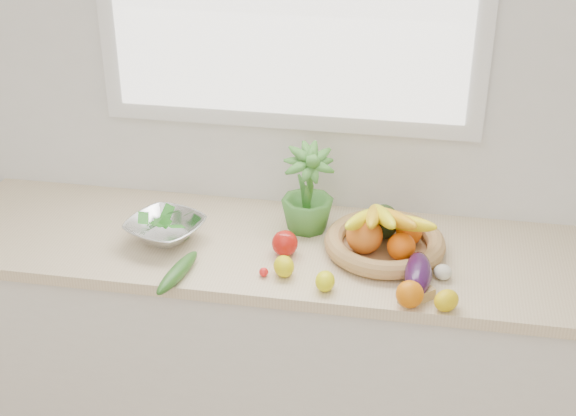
% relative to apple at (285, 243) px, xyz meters
% --- Properties ---
extents(back_wall, '(4.50, 0.02, 2.70)m').
position_rel_apple_xyz_m(back_wall, '(-0.05, 0.36, 0.41)').
color(back_wall, white).
rests_on(back_wall, ground).
extents(counter_cabinet, '(2.20, 0.58, 0.86)m').
position_rel_apple_xyz_m(counter_cabinet, '(-0.05, 0.06, -0.51)').
color(counter_cabinet, silver).
rests_on(counter_cabinet, ground).
extents(countertop, '(2.24, 0.62, 0.04)m').
position_rel_apple_xyz_m(countertop, '(-0.05, 0.06, -0.06)').
color(countertop, beige).
rests_on(countertop, counter_cabinet).
extents(orange_loose, '(0.08, 0.08, 0.08)m').
position_rel_apple_xyz_m(orange_loose, '(0.41, -0.22, -0.00)').
color(orange_loose, orange).
rests_on(orange_loose, countertop).
extents(lemon_a, '(0.06, 0.08, 0.06)m').
position_rel_apple_xyz_m(lemon_a, '(0.16, -0.18, -0.01)').
color(lemon_a, yellow).
rests_on(lemon_a, countertop).
extents(lemon_b, '(0.10, 0.10, 0.06)m').
position_rel_apple_xyz_m(lemon_b, '(0.52, -0.22, -0.01)').
color(lemon_b, yellow).
rests_on(lemon_b, countertop).
extents(lemon_c, '(0.09, 0.10, 0.06)m').
position_rel_apple_xyz_m(lemon_c, '(0.02, -0.12, -0.01)').
color(lemon_c, '#D3C80B').
rests_on(lemon_c, countertop).
extents(apple, '(0.11, 0.11, 0.09)m').
position_rel_apple_xyz_m(apple, '(0.00, 0.00, 0.00)').
color(apple, '#B6150E').
rests_on(apple, countertop).
extents(ginger, '(0.11, 0.11, 0.03)m').
position_rel_apple_xyz_m(ginger, '(0.43, -0.19, -0.03)').
color(ginger, tan).
rests_on(ginger, countertop).
extents(garlic_a, '(0.07, 0.07, 0.05)m').
position_rel_apple_xyz_m(garlic_a, '(0.51, -0.05, -0.02)').
color(garlic_a, white).
rests_on(garlic_a, countertop).
extents(garlic_b, '(0.05, 0.05, 0.04)m').
position_rel_apple_xyz_m(garlic_b, '(0.49, 0.09, -0.02)').
color(garlic_b, white).
rests_on(garlic_b, countertop).
extents(garlic_c, '(0.06, 0.06, 0.04)m').
position_rel_apple_xyz_m(garlic_c, '(0.44, 0.00, -0.02)').
color(garlic_c, silver).
rests_on(garlic_c, countertop).
extents(eggplant, '(0.09, 0.22, 0.09)m').
position_rel_apple_xyz_m(eggplant, '(0.43, -0.11, 0.00)').
color(eggplant, '#2C0E35').
rests_on(eggplant, countertop).
extents(cucumber, '(0.09, 0.26, 0.05)m').
position_rel_apple_xyz_m(cucumber, '(-0.30, -0.20, -0.02)').
color(cucumber, '#285318').
rests_on(cucumber, countertop).
extents(radish, '(0.03, 0.03, 0.03)m').
position_rel_apple_xyz_m(radish, '(-0.04, -0.14, -0.03)').
color(radish, red).
rests_on(radish, countertop).
extents(potted_herb, '(0.23, 0.23, 0.32)m').
position_rel_apple_xyz_m(potted_herb, '(0.04, 0.18, 0.10)').
color(potted_herb, '#3C7C2D').
rests_on(potted_herb, countertop).
extents(fruit_basket, '(0.50, 0.50, 0.19)m').
position_rel_apple_xyz_m(fruit_basket, '(0.31, 0.07, 0.01)').
color(fruit_basket, '#AD7F4D').
rests_on(fruit_basket, countertop).
extents(colander_with_spinach, '(0.31, 0.31, 0.13)m').
position_rel_apple_xyz_m(colander_with_spinach, '(-0.40, 0.01, 0.02)').
color(colander_with_spinach, silver).
rests_on(colander_with_spinach, countertop).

